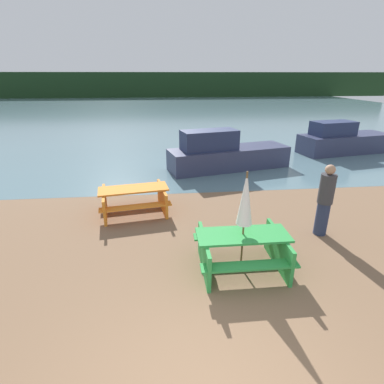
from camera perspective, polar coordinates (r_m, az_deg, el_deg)
The scene contains 8 objects.
water at distance 34.21m, azimuth -5.23°, elevation 15.33°, with size 60.00×50.00×0.00m.
far_treeline at distance 54.04m, azimuth -5.62°, elevation 19.66°, with size 80.00×1.60×4.00m.
picnic_table_green at distance 6.00m, azimuth 9.50°, elevation -10.41°, with size 1.77×1.39×0.76m.
picnic_table_orange at distance 8.40m, azimuth -11.00°, elevation -1.04°, with size 2.06×1.66×0.72m.
umbrella_white at distance 5.53m, azimuth 10.15°, elevation -1.33°, with size 0.30×0.30×2.02m.
boat at distance 12.26m, azimuth 6.27°, elevation 7.16°, with size 5.10×2.50×1.60m.
boat_second at distance 16.55m, azimuth 26.72°, elevation 8.72°, with size 4.72×2.28×1.55m.
person at distance 7.61m, azimuth 23.99°, elevation -1.49°, with size 0.35×0.35×1.73m.
Camera 1 is at (-0.36, -2.19, 3.60)m, focal length 28.00 mm.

